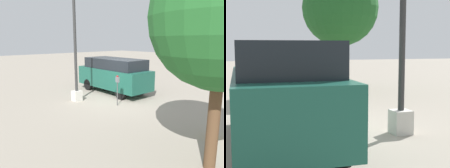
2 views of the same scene
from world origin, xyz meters
The scene contains 7 objects.
ground_plane centered at (0.00, 0.00, 0.00)m, with size 80.00×80.00×0.00m, color gray.
parking_meter_near centered at (-0.64, 0.49, 1.11)m, with size 0.22×0.15×1.51m.
parking_meter_far centered at (-6.23, 0.40, 1.14)m, with size 0.22×0.15×1.55m.
lamp_post centered at (1.41, 1.51, 1.47)m, with size 0.44×0.44×5.10m.
parked_van centered at (1.52, -1.26, 1.15)m, with size 4.98×1.94×2.10m.
street_tree centered at (-6.11, 2.48, 3.68)m, with size 3.35×3.35×5.37m.
fire_hydrant centered at (-5.38, 0.67, 0.36)m, with size 0.20×0.20×0.73m.
Camera 2 is at (8.37, -2.21, 2.01)m, focal length 55.00 mm.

